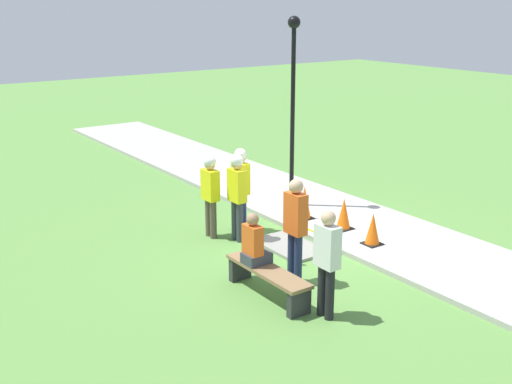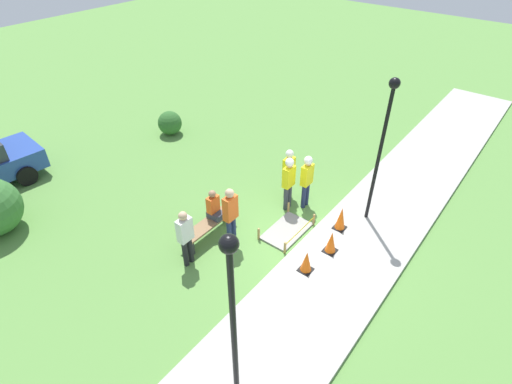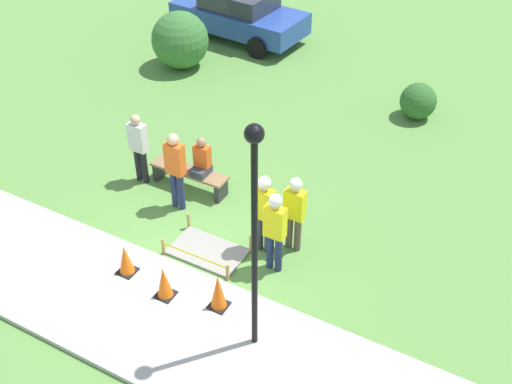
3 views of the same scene
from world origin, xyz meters
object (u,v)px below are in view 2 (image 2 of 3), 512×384
lamppost_far (232,310)px  worker_supervisor (307,177)px  traffic_cone_sidewalk_edge (341,218)px  bystander_in_gray_shirt (185,235)px  park_bench (209,227)px  worker_assistant (289,179)px  traffic_cone_far_patch (331,242)px  bystander_in_orange_shirt (231,214)px  lamppost_near (384,135)px  traffic_cone_near_patch (306,261)px  person_seated_on_bench (214,207)px  worker_trainee (289,170)px

lamppost_far → worker_supervisor: bearing=21.1°
traffic_cone_sidewalk_edge → bystander_in_gray_shirt: bearing=145.0°
park_bench → lamppost_far: 5.40m
lamppost_far → park_bench: bearing=50.0°
worker_assistant → bystander_in_gray_shirt: size_ratio=1.04×
traffic_cone_far_patch → bystander_in_orange_shirt: size_ratio=0.36×
park_bench → lamppost_near: size_ratio=0.43×
traffic_cone_near_patch → worker_assistant: worker_assistant is taller
person_seated_on_bench → worker_trainee: worker_trainee is taller
traffic_cone_near_patch → traffic_cone_sidewalk_edge: size_ratio=0.87×
person_seated_on_bench → bystander_in_orange_shirt: (-0.14, -0.75, 0.23)m
traffic_cone_near_patch → lamppost_near: size_ratio=0.15×
lamppost_near → park_bench: bearing=137.2°
worker_assistant → worker_trainee: size_ratio=1.04×
traffic_cone_far_patch → lamppost_far: lamppost_far is taller
worker_assistant → bystander_in_orange_shirt: (-2.26, 0.31, -0.01)m
traffic_cone_near_patch → worker_supervisor: bearing=33.1°
park_bench → worker_assistant: worker_assistant is taller
traffic_cone_far_patch → worker_assistant: (0.93, 2.04, 0.65)m
worker_trainee → worker_assistant: bearing=-145.9°
bystander_in_orange_shirt → worker_assistant: bearing=-7.9°
traffic_cone_sidewalk_edge → bystander_in_orange_shirt: (-2.32, 2.11, 0.60)m
traffic_cone_sidewalk_edge → bystander_in_gray_shirt: (-3.58, 2.51, 0.52)m
person_seated_on_bench → lamppost_far: (-3.40, -3.72, 2.01)m
traffic_cone_far_patch → lamppost_near: 3.11m
worker_assistant → lamppost_far: bearing=-154.3°
worker_trainee → lamppost_far: 6.94m
worker_supervisor → lamppost_near: bearing=-72.3°
traffic_cone_sidewalk_edge → lamppost_near: lamppost_near is taller
worker_supervisor → traffic_cone_near_patch: bearing=-146.9°
worker_assistant → worker_supervisor: bearing=-40.8°
bystander_in_orange_shirt → traffic_cone_sidewalk_edge: bearing=-42.3°
bystander_in_orange_shirt → lamppost_near: lamppost_near is taller
traffic_cone_near_patch → traffic_cone_far_patch: 1.00m
traffic_cone_sidewalk_edge → worker_trainee: size_ratio=0.43×
traffic_cone_sidewalk_edge → lamppost_far: bearing=-171.2°
traffic_cone_sidewalk_edge → worker_assistant: worker_assistant is taller
person_seated_on_bench → lamppost_near: (3.12, -3.24, 2.03)m
park_bench → bystander_in_gray_shirt: bearing=-164.4°
worker_trainee → bystander_in_orange_shirt: size_ratio=0.93×
bystander_in_orange_shirt → bystander_in_gray_shirt: (-1.27, 0.40, -0.09)m
lamppost_near → traffic_cone_near_patch: bearing=174.6°
lamppost_far → bystander_in_orange_shirt: bearing=42.4°
worker_assistant → person_seated_on_bench: bearing=153.3°
worker_supervisor → bystander_in_orange_shirt: size_ratio=0.96×
worker_assistant → lamppost_far: size_ratio=0.42×
worker_supervisor → worker_assistant: size_ratio=1.00×
traffic_cone_near_patch → park_bench: size_ratio=0.35×
bystander_in_orange_shirt → lamppost_near: bearing=-37.3°
traffic_cone_sidewalk_edge → worker_assistant: size_ratio=0.41×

